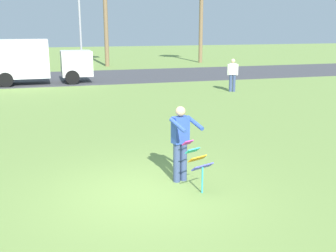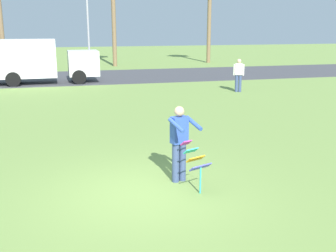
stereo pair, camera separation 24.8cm
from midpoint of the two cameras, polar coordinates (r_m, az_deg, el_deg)
ground_plane at (r=8.75m, az=-2.70°, el=-9.37°), size 120.00×120.00×0.00m
road_strip at (r=28.41m, az=-11.13°, el=6.69°), size 120.00×8.00×0.01m
person_kite_flyer at (r=9.09m, az=2.41°, el=-2.11°), size 0.66×0.74×1.73m
kite_held at (r=8.66m, az=4.67°, el=-4.74°), size 0.57×0.72×1.06m
parked_truck_white_box at (r=25.88m, az=-17.90°, el=8.73°), size 6.74×2.23×2.62m
streetlight_pole at (r=33.01m, az=-10.93°, el=14.63°), size 0.24×1.65×7.00m
person_walker_far at (r=21.98m, az=10.13°, el=7.12°), size 0.53×0.34×1.73m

